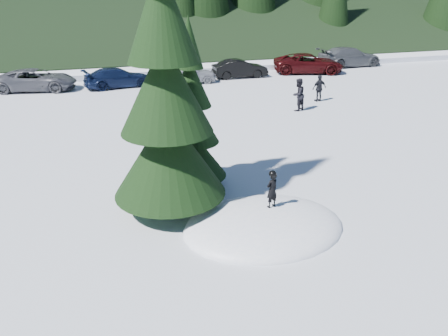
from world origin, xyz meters
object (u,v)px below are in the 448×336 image
object	(u,v)px
spruce_tall	(166,99)
adult_0	(298,95)
spruce_short	(191,125)
car_6	(308,63)
car_4	(186,73)
car_2	(36,80)
car_5	(240,69)
child_skier	(272,190)
car_3	(118,78)
adult_1	(319,88)
car_7	(349,57)

from	to	relation	value
spruce_tall	adult_0	distance (m)	12.58
spruce_short	car_6	world-z (taller)	spruce_short
car_4	spruce_tall	bearing A→B (deg)	164.58
car_2	car_5	size ratio (longest dim) A/B	1.24
spruce_tall	car_6	size ratio (longest dim) A/B	1.66
adult_0	car_2	bearing A→B (deg)	-64.33
spruce_short	car_4	xyz separation A→B (m)	(3.53, 16.07, -1.43)
car_5	child_skier	bearing A→B (deg)	163.78
car_2	car_3	world-z (taller)	car_2
spruce_short	car_2	bearing A→B (deg)	109.39
child_skier	car_4	world-z (taller)	child_skier
spruce_tall	car_2	size ratio (longest dim) A/B	1.78
child_skier	adult_1	bearing A→B (deg)	-144.40
spruce_short	adult_0	world-z (taller)	spruce_short
spruce_tall	car_3	world-z (taller)	spruce_tall
spruce_short	car_5	distance (m)	18.56
car_4	adult_0	bearing A→B (deg)	-155.81
spruce_tall	car_4	xyz separation A→B (m)	(4.53, 17.47, -2.65)
adult_1	car_6	distance (m)	8.76
car_6	child_skier	bearing A→B (deg)	167.31
adult_0	spruce_tall	bearing A→B (deg)	16.50
car_4	car_6	bearing A→B (deg)	-85.66
child_skier	car_4	size ratio (longest dim) A/B	0.25
car_2	car_6	xyz separation A→B (m)	(19.07, 0.15, 0.05)
car_4	spruce_short	bearing A→B (deg)	166.73
spruce_short	car_6	xyz separation A→B (m)	(13.15, 16.95, -1.38)
spruce_short	car_2	size ratio (longest dim) A/B	1.11
car_3	adult_1	bearing A→B (deg)	-134.89
child_skier	car_6	world-z (taller)	child_skier
child_skier	car_5	bearing A→B (deg)	-127.40
car_2	adult_1	bearing A→B (deg)	-105.22
car_2	spruce_short	bearing A→B (deg)	-148.95
adult_1	car_2	world-z (taller)	adult_1
car_4	car_3	bearing A→B (deg)	87.01
car_7	child_skier	bearing A→B (deg)	140.76
spruce_short	car_4	distance (m)	16.52
car_7	car_3	bearing A→B (deg)	94.88
spruce_short	car_4	size ratio (longest dim) A/B	1.36
spruce_tall	car_6	distance (m)	23.32
car_4	child_skier	bearing A→B (deg)	173.04
child_skier	adult_1	world-z (taller)	adult_1
adult_0	adult_1	xyz separation A→B (m)	(2.06, 1.45, -0.09)
adult_0	car_3	xyz separation A→B (m)	(-8.50, 8.74, -0.23)
adult_0	car_4	xyz separation A→B (m)	(-4.01, 8.58, -0.18)
adult_1	spruce_tall	bearing A→B (deg)	37.50
spruce_tall	car_2	world-z (taller)	spruce_tall
car_6	car_4	bearing A→B (deg)	112.87
car_2	car_5	distance (m)	13.57
car_5	car_3	bearing A→B (deg)	95.10
car_2	car_3	distance (m)	4.99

